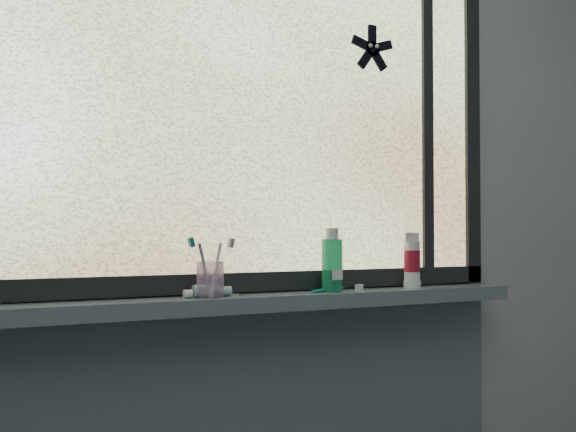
# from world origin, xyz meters

# --- Properties ---
(wall_back) EXTENTS (3.00, 0.01, 2.50)m
(wall_back) POSITION_xyz_m (0.00, 1.30, 1.25)
(wall_back) COLOR #9EA3A8
(wall_back) RESTS_ON ground
(windowsill) EXTENTS (1.62, 0.14, 0.04)m
(windowsill) POSITION_xyz_m (0.00, 1.23, 1.00)
(windowsill) COLOR #50606B
(windowsill) RESTS_ON wall_back
(window_pane) EXTENTS (1.50, 0.01, 1.00)m
(window_pane) POSITION_xyz_m (0.00, 1.28, 1.53)
(window_pane) COLOR silver
(window_pane) RESTS_ON wall_back
(frame_bottom) EXTENTS (1.60, 0.03, 0.05)m
(frame_bottom) POSITION_xyz_m (0.00, 1.28, 1.05)
(frame_bottom) COLOR black
(frame_bottom) RESTS_ON windowsill
(frame_right) EXTENTS (0.05, 0.03, 1.10)m
(frame_right) POSITION_xyz_m (0.78, 1.28, 1.53)
(frame_right) COLOR black
(frame_right) RESTS_ON wall_back
(frame_mullion) EXTENTS (0.03, 0.03, 1.00)m
(frame_mullion) POSITION_xyz_m (0.60, 1.28, 1.53)
(frame_mullion) COLOR black
(frame_mullion) RESTS_ON wall_back
(starfish_sticker) EXTENTS (0.15, 0.02, 0.15)m
(starfish_sticker) POSITION_xyz_m (0.40, 1.27, 1.72)
(starfish_sticker) COLOR black
(starfish_sticker) RESTS_ON window_pane
(toothpaste_tube) EXTENTS (0.18, 0.04, 0.03)m
(toothpaste_tube) POSITION_xyz_m (-0.11, 1.22, 1.04)
(toothpaste_tube) COLOR silver
(toothpaste_tube) RESTS_ON windowsill
(toothbrush_cup) EXTENTS (0.08, 0.08, 0.09)m
(toothbrush_cup) POSITION_xyz_m (-0.12, 1.21, 1.06)
(toothbrush_cup) COLOR #D5AAE0
(toothbrush_cup) RESTS_ON windowsill
(toothbrush_lying) EXTENTS (0.20, 0.12, 0.01)m
(toothbrush_lying) POSITION_xyz_m (0.24, 1.24, 1.03)
(toothbrush_lying) COLOR #0D7A64
(toothbrush_lying) RESTS_ON windowsill
(mouthwash_bottle) EXTENTS (0.06, 0.06, 0.14)m
(mouthwash_bottle) POSITION_xyz_m (0.23, 1.22, 1.11)
(mouthwash_bottle) COLOR #20A86B
(mouthwash_bottle) RESTS_ON windowsill
(cream_tube) EXTENTS (0.05, 0.05, 0.11)m
(cream_tube) POSITION_xyz_m (0.50, 1.22, 1.11)
(cream_tube) COLOR silver
(cream_tube) RESTS_ON windowsill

